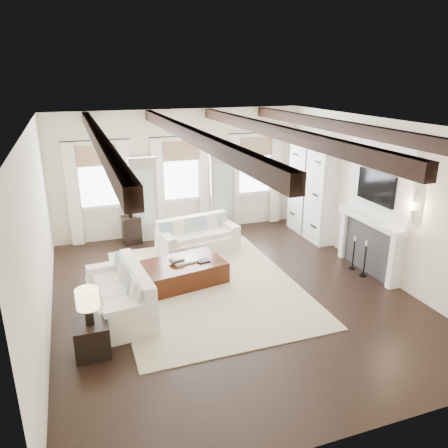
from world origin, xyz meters
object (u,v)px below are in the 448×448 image
object	(u,v)px
side_table_front	(92,339)
side_table_back	(132,229)
ottoman	(181,272)
sofa_back	(197,238)
sofa_left	(123,295)

from	to	relation	value
side_table_front	side_table_back	bearing A→B (deg)	74.50
side_table_front	ottoman	bearing A→B (deg)	45.21
sofa_back	sofa_left	size ratio (longest dim) A/B	0.99
sofa_back	side_table_front	distance (m)	4.28
ottoman	side_table_front	distance (m)	2.63
sofa_left	ottoman	size ratio (longest dim) A/B	1.21
sofa_left	ottoman	bearing A→B (deg)	32.78
sofa_left	sofa_back	bearing A→B (deg)	48.85
sofa_back	side_table_front	world-z (taller)	sofa_back
sofa_left	ottoman	distance (m)	1.50
ottoman	side_table_front	xyz separation A→B (m)	(-1.86, -1.87, 0.04)
sofa_left	side_table_back	distance (m)	3.48
sofa_back	side_table_front	xyz separation A→B (m)	(-2.62, -3.38, -0.07)
sofa_back	side_table_back	xyz separation A→B (m)	(-1.38, 1.10, 0.00)
sofa_left	side_table_back	size ratio (longest dim) A/B	3.02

